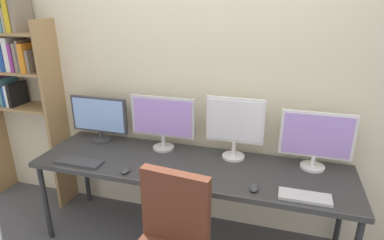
{
  "coord_description": "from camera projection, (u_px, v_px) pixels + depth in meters",
  "views": [
    {
      "loc": [
        0.64,
        -1.53,
        1.93
      ],
      "look_at": [
        0.0,
        0.65,
        1.09
      ],
      "focal_mm": 30.05,
      "sensor_mm": 36.0,
      "label": 1
    }
  ],
  "objects": [
    {
      "name": "wall_back",
      "position": [
        205.0,
        82.0,
        2.68
      ],
      "size": [
        4.86,
        0.1,
        2.6
      ],
      "color": "beige",
      "rests_on": "ground_plane"
    },
    {
      "name": "desk",
      "position": [
        190.0,
        170.0,
        2.51
      ],
      "size": [
        2.46,
        0.68,
        0.74
      ],
      "color": "#333333",
      "rests_on": "ground_plane"
    },
    {
      "name": "bookshelf",
      "position": [
        9.0,
        69.0,
        2.98
      ],
      "size": [
        0.83,
        0.28,
        1.98
      ],
      "color": "#9E7A4C",
      "rests_on": "ground_plane"
    },
    {
      "name": "monitor_far_left",
      "position": [
        99.0,
        117.0,
        2.85
      ],
      "size": [
        0.54,
        0.18,
        0.41
      ],
      "color": "#38383D",
      "rests_on": "desk"
    },
    {
      "name": "monitor_center_left",
      "position": [
        163.0,
        120.0,
        2.68
      ],
      "size": [
        0.55,
        0.18,
        0.46
      ],
      "color": "silver",
      "rests_on": "desk"
    },
    {
      "name": "monitor_center_right",
      "position": [
        235.0,
        125.0,
        2.51
      ],
      "size": [
        0.45,
        0.18,
        0.5
      ],
      "color": "silver",
      "rests_on": "desk"
    },
    {
      "name": "monitor_far_right",
      "position": [
        316.0,
        138.0,
        2.36
      ],
      "size": [
        0.52,
        0.18,
        0.44
      ],
      "color": "silver",
      "rests_on": "desk"
    },
    {
      "name": "keyboard_left",
      "position": [
        79.0,
        162.0,
        2.51
      ],
      "size": [
        0.37,
        0.13,
        0.02
      ],
      "primitive_type": "cube",
      "color": "#38383D",
      "rests_on": "desk"
    },
    {
      "name": "keyboard_center",
      "position": [
        181.0,
        178.0,
        2.29
      ],
      "size": [
        0.33,
        0.13,
        0.02
      ],
      "primitive_type": "cube",
      "color": "#38383D",
      "rests_on": "desk"
    },
    {
      "name": "keyboard_right",
      "position": [
        305.0,
        197.0,
        2.06
      ],
      "size": [
        0.33,
        0.13,
        0.02
      ],
      "primitive_type": "cube",
      "color": "silver",
      "rests_on": "desk"
    },
    {
      "name": "mouse_left_side",
      "position": [
        126.0,
        171.0,
        2.37
      ],
      "size": [
        0.06,
        0.1,
        0.03
      ],
      "primitive_type": "ellipsoid",
      "color": "#38383D",
      "rests_on": "desk"
    },
    {
      "name": "mouse_right_side",
      "position": [
        254.0,
        188.0,
        2.15
      ],
      "size": [
        0.06,
        0.1,
        0.03
      ],
      "primitive_type": "ellipsoid",
      "color": "#38383D",
      "rests_on": "desk"
    }
  ]
}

